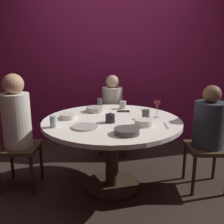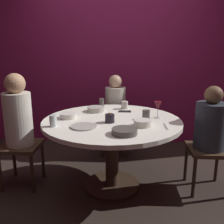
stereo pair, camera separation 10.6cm
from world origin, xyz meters
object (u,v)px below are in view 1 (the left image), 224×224
(candle_holder, at_px, (110,118))
(seated_diner_back, at_px, (112,106))
(bowl_serving_large, at_px, (143,123))
(wine_glass, at_px, (157,106))
(cup_by_right_diner, at_px, (100,103))
(seated_diner_left, at_px, (17,120))
(bowl_sauce_side, at_px, (95,109))
(cup_center_front, at_px, (54,122))
(seated_diner_right, at_px, (209,126))
(cell_phone, at_px, (124,111))
(cup_by_left_diner, at_px, (123,105))
(dinner_plate, at_px, (85,127))
(dining_table, at_px, (112,133))
(cup_near_candle, at_px, (146,114))
(bowl_salad_center, at_px, (127,131))
(bowl_small_white, at_px, (68,116))

(candle_holder, bearing_deg, seated_diner_back, 89.06)
(candle_holder, height_order, bowl_serving_large, candle_holder)
(wine_glass, bearing_deg, cup_by_right_diner, 141.72)
(seated_diner_left, height_order, bowl_sauce_side, seated_diner_left)
(wine_glass, xyz_separation_m, cup_center_front, (-1.01, -0.35, -0.07))
(candle_holder, distance_m, bowl_sauce_side, 0.47)
(seated_diner_right, bearing_deg, bowl_serving_large, 16.48)
(wine_glass, bearing_deg, seated_diner_back, 118.93)
(seated_diner_back, distance_m, cell_phone, 0.62)
(seated_diner_left, xyz_separation_m, seated_diner_right, (1.98, -0.00, -0.06))
(cup_by_left_diner, bearing_deg, cup_by_right_diner, 160.59)
(seated_diner_back, distance_m, bowl_sauce_side, 0.65)
(candle_holder, xyz_separation_m, dinner_plate, (-0.23, -0.17, -0.03))
(dining_table, height_order, cup_near_candle, cup_near_candle)
(cup_by_right_diner, bearing_deg, cup_near_candle, -47.28)
(seated_diner_left, relative_size, bowl_salad_center, 5.59)
(dining_table, relative_size, cell_phone, 10.12)
(seated_diner_left, relative_size, cup_by_right_diner, 11.96)
(wine_glass, xyz_separation_m, cell_phone, (-0.34, 0.25, -0.12))
(dining_table, distance_m, seated_diner_back, 0.95)
(seated_diner_left, bearing_deg, wine_glass, 3.44)
(seated_diner_left, height_order, wine_glass, seated_diner_left)
(seated_diner_right, bearing_deg, dinner_plate, 12.13)
(seated_diner_left, bearing_deg, cup_center_front, -30.12)
(bowl_sauce_side, xyz_separation_m, cup_center_front, (-0.33, -0.59, 0.03))
(cell_phone, xyz_separation_m, cup_center_front, (-0.67, -0.60, 0.05))
(seated_diner_right, height_order, dinner_plate, seated_diner_right)
(cup_by_left_diner, bearing_deg, seated_diner_left, -156.38)
(seated_diner_back, xyz_separation_m, bowl_serving_large, (0.30, -1.15, 0.10))
(dinner_plate, xyz_separation_m, cup_center_front, (-0.29, 0.01, 0.05))
(bowl_small_white, bearing_deg, cup_near_candle, 0.08)
(candle_holder, height_order, wine_glass, wine_glass)
(bowl_salad_center, relative_size, cup_center_front, 2.02)
(cell_phone, bearing_deg, dining_table, -21.10)
(cup_by_right_diner, bearing_deg, wine_glass, -38.28)
(seated_diner_right, relative_size, bowl_serving_large, 6.59)
(dining_table, bearing_deg, seated_diner_right, 0.00)
(seated_diner_left, distance_m, wine_glass, 1.46)
(cell_phone, bearing_deg, seated_diner_right, 68.88)
(dinner_plate, distance_m, bowl_sauce_side, 0.60)
(seated_diner_right, height_order, cup_by_left_diner, seated_diner_right)
(seated_diner_right, bearing_deg, cup_near_candle, -3.18)
(candle_holder, xyz_separation_m, cup_by_right_diner, (-0.14, 0.69, 0.01))
(dining_table, relative_size, wine_glass, 8.05)
(wine_glass, distance_m, bowl_serving_large, 0.36)
(seated_diner_back, bearing_deg, cup_by_right_diner, -24.07)
(seated_diner_left, xyz_separation_m, bowl_sauce_side, (0.78, 0.33, 0.03))
(bowl_salad_center, relative_size, cup_by_right_diner, 2.14)
(seated_diner_right, relative_size, dinner_plate, 4.51)
(cup_near_candle, bearing_deg, bowl_sauce_side, 151.71)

